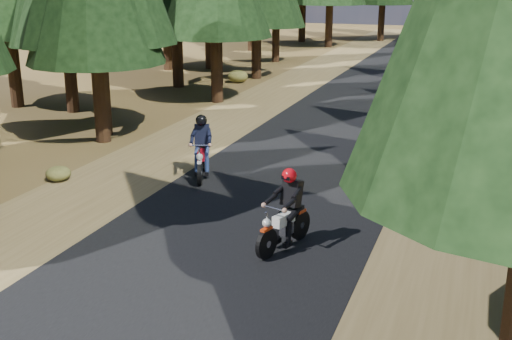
# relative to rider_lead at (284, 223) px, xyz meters

# --- Properties ---
(ground) EXTENTS (120.00, 120.00, 0.00)m
(ground) POSITION_rel_rider_lead_xyz_m (-1.24, 0.20, -0.57)
(ground) COLOR #4C381B
(ground) RESTS_ON ground
(road) EXTENTS (6.00, 100.00, 0.01)m
(road) POSITION_rel_rider_lead_xyz_m (-1.24, 5.20, -0.57)
(road) COLOR black
(road) RESTS_ON ground
(shoulder_l) EXTENTS (3.20, 100.00, 0.01)m
(shoulder_l) POSITION_rel_rider_lead_xyz_m (-5.84, 5.20, -0.57)
(shoulder_l) COLOR brown
(shoulder_l) RESTS_ON ground
(shoulder_r) EXTENTS (3.20, 100.00, 0.01)m
(shoulder_r) POSITION_rel_rider_lead_xyz_m (3.36, 5.20, -0.57)
(shoulder_r) COLOR brown
(shoulder_r) RESTS_ON ground
(understory_shrubs) EXTENTS (15.70, 29.67, 0.63)m
(understory_shrubs) POSITION_rel_rider_lead_xyz_m (1.03, 7.69, -0.30)
(understory_shrubs) COLOR #474C1E
(understory_shrubs) RESTS_ON ground
(rider_lead) EXTENTS (1.10, 2.00, 1.71)m
(rider_lead) POSITION_rel_rider_lead_xyz_m (0.00, 0.00, 0.00)
(rider_lead) COLOR silver
(rider_lead) RESTS_ON road
(rider_follow) EXTENTS (1.23, 2.07, 1.77)m
(rider_follow) POSITION_rel_rider_lead_xyz_m (-3.62, 3.80, 0.02)
(rider_follow) COLOR maroon
(rider_follow) RESTS_ON road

